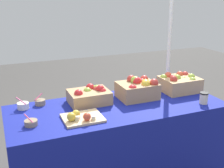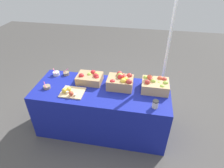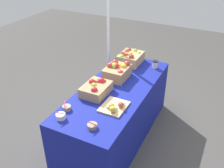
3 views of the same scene
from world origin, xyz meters
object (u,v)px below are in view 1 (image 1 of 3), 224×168
object	(u,v)px
apple_crate_right	(90,95)
coffee_cup	(204,98)
cutting_board_front	(81,117)
tent_pole	(169,51)
apple_crate_left	(179,83)
sample_bowl_near	(23,106)
sample_bowl_mid	(40,102)
apple_crate_middle	(138,88)
sample_bowl_far	(31,123)

from	to	relation	value
apple_crate_right	coffee_cup	xyz separation A→B (m)	(0.93, -0.41, -0.02)
cutting_board_front	tent_pole	world-z (taller)	tent_pole
apple_crate_left	sample_bowl_near	xyz separation A→B (m)	(-1.50, 0.12, -0.06)
tent_pole	sample_bowl_mid	bearing A→B (deg)	-169.75
sample_bowl_near	sample_bowl_mid	world-z (taller)	sample_bowl_near
apple_crate_left	sample_bowl_mid	distance (m)	1.36
cutting_board_front	coffee_cup	distance (m)	1.12
apple_crate_middle	sample_bowl_mid	distance (m)	0.90
apple_crate_left	apple_crate_right	size ratio (longest dim) A/B	1.01
apple_crate_middle	sample_bowl_far	world-z (taller)	apple_crate_middle
sample_bowl_mid	tent_pole	world-z (taller)	tent_pole
sample_bowl_mid	sample_bowl_far	xyz separation A→B (m)	(-0.13, -0.39, -0.00)
sample_bowl_near	tent_pole	world-z (taller)	tent_pole
cutting_board_front	sample_bowl_near	world-z (taller)	sample_bowl_near
apple_crate_left	tent_pole	size ratio (longest dim) A/B	0.17
apple_crate_middle	sample_bowl_near	bearing A→B (deg)	172.54
sample_bowl_near	coffee_cup	bearing A→B (deg)	-18.04
apple_crate_middle	apple_crate_right	bearing A→B (deg)	173.39
sample_bowl_mid	tent_pole	size ratio (longest dim) A/B	0.05
apple_crate_middle	sample_bowl_near	world-z (taller)	apple_crate_middle
sample_bowl_mid	sample_bowl_far	size ratio (longest dim) A/B	0.97
apple_crate_right	sample_bowl_far	xyz separation A→B (m)	(-0.56, -0.27, -0.05)
sample_bowl_far	sample_bowl_near	bearing A→B (deg)	92.94
apple_crate_middle	sample_bowl_far	size ratio (longest dim) A/B	3.56
apple_crate_middle	sample_bowl_near	size ratio (longest dim) A/B	3.31
sample_bowl_mid	coffee_cup	bearing A→B (deg)	-21.20
apple_crate_left	apple_crate_middle	xyz separation A→B (m)	(-0.47, -0.01, 0.01)
sample_bowl_near	coffee_cup	xyz separation A→B (m)	(1.51, -0.49, 0.02)
sample_bowl_near	tent_pole	bearing A→B (deg)	10.54
apple_crate_left	sample_bowl_mid	world-z (taller)	apple_crate_left
cutting_board_front	sample_bowl_mid	world-z (taller)	sample_bowl_mid
tent_pole	apple_crate_middle	bearing A→B (deg)	-144.00
apple_crate_left	sample_bowl_mid	xyz separation A→B (m)	(-1.35, 0.16, -0.06)
cutting_board_front	sample_bowl_far	size ratio (longest dim) A/B	3.15
tent_pole	apple_crate_right	bearing A→B (deg)	-159.97
apple_crate_middle	coffee_cup	distance (m)	0.60
sample_bowl_far	tent_pole	bearing A→B (deg)	22.14
tent_pole	sample_bowl_near	bearing A→B (deg)	-169.46
apple_crate_right	coffee_cup	distance (m)	1.02
apple_crate_right	sample_bowl_mid	size ratio (longest dim) A/B	3.71
apple_crate_left	sample_bowl_far	size ratio (longest dim) A/B	3.65
apple_crate_right	tent_pole	xyz separation A→B (m)	(1.06, 0.39, 0.24)
apple_crate_right	sample_bowl_far	distance (m)	0.62
cutting_board_front	tent_pole	distance (m)	1.47
apple_crate_right	sample_bowl_far	world-z (taller)	apple_crate_right
coffee_cup	tent_pole	size ratio (longest dim) A/B	0.05
coffee_cup	sample_bowl_mid	bearing A→B (deg)	158.80
cutting_board_front	sample_bowl_far	bearing A→B (deg)	171.79
apple_crate_left	apple_crate_right	world-z (taller)	apple_crate_left
coffee_cup	tent_pole	distance (m)	0.85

